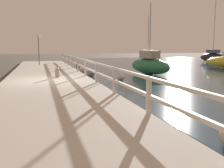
% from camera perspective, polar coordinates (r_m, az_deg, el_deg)
% --- Properties ---
extents(ground_plane, '(120.00, 120.00, 0.00)m').
position_cam_1_polar(ground_plane, '(13.13, -13.56, -0.18)').
color(ground_plane, '#4C473D').
extents(dock_walkway, '(4.30, 36.00, 0.23)m').
position_cam_1_polar(dock_walkway, '(13.12, -13.58, 0.32)').
color(dock_walkway, beige).
rests_on(dock_walkway, ground).
extents(railing, '(0.10, 32.50, 0.92)m').
position_cam_1_polar(railing, '(13.26, -4.77, 3.83)').
color(railing, silver).
rests_on(railing, dock_walkway).
extents(boulder_near_dock, '(0.54, 0.48, 0.40)m').
position_cam_1_polar(boulder_near_dock, '(16.33, -4.69, 2.31)').
color(boulder_near_dock, '#666056').
rests_on(boulder_near_dock, ground).
extents(boulder_mid_strip, '(0.41, 0.36, 0.30)m').
position_cam_1_polar(boulder_mid_strip, '(24.97, -7.44, 4.13)').
color(boulder_mid_strip, gray).
rests_on(boulder_mid_strip, ground).
extents(boulder_downstream, '(0.39, 0.35, 0.29)m').
position_cam_1_polar(boulder_downstream, '(14.22, 1.94, 1.25)').
color(boulder_downstream, gray).
rests_on(boulder_downstream, ground).
extents(boulder_water_edge, '(0.39, 0.36, 0.30)m').
position_cam_1_polar(boulder_water_edge, '(18.98, -6.47, 2.92)').
color(boulder_water_edge, gray).
rests_on(boulder_water_edge, ground).
extents(mooring_bollard, '(0.22, 0.22, 0.53)m').
position_cam_1_polar(mooring_bollard, '(14.17, -11.86, 2.48)').
color(mooring_bollard, gray).
rests_on(mooring_bollard, dock_walkway).
extents(dock_lamp, '(0.27, 0.27, 2.72)m').
position_cam_1_polar(dock_lamp, '(24.57, -15.73, 8.85)').
color(dock_lamp, '#514C47').
rests_on(dock_lamp, dock_walkway).
extents(sailboat_black, '(1.56, 4.24, 7.17)m').
position_cam_1_polar(sailboat_black, '(33.55, 21.09, 5.51)').
color(sailboat_black, black).
rests_on(sailboat_black, water_surface).
extents(sailboat_navy, '(3.66, 6.00, 5.14)m').
position_cam_1_polar(sailboat_navy, '(29.45, 7.81, 5.62)').
color(sailboat_navy, '#192347').
rests_on(sailboat_navy, water_surface).
extents(sailboat_green, '(1.93, 4.15, 4.69)m').
position_cam_1_polar(sailboat_green, '(17.93, 8.15, 4.16)').
color(sailboat_green, '#236B42').
rests_on(sailboat_green, water_surface).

